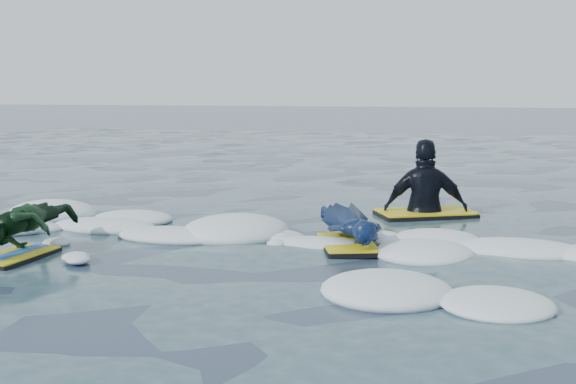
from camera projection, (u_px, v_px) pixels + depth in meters
The scene contains 5 objects.
ground at pixel (250, 277), 6.49m from camera, with size 120.00×120.00×0.00m, color #1D2C46.
foam_band at pixel (280, 252), 7.48m from camera, with size 12.00×3.10×0.30m, color silver, non-canonical shape.
prone_woman_unit at pixel (351, 226), 7.81m from camera, with size 1.09×1.62×0.39m.
prone_child_unit at pixel (26, 230), 7.26m from camera, with size 0.69×1.34×0.52m.
waiting_rider_unit at pixel (425, 211), 9.43m from camera, with size 1.43×1.17×1.88m.
Camera 1 is at (1.89, -6.03, 1.68)m, focal length 45.00 mm.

